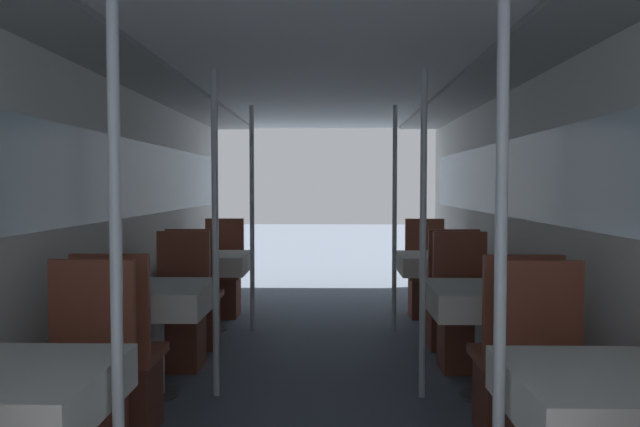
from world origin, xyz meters
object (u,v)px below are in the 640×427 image
chair_right_far_2 (426,287)px  support_pole_left_2 (252,219)px  chair_left_far_0 (81,417)px  support_pole_right_1 (423,234)px  support_pole_left_0 (116,275)px  dining_table_right_2 (437,267)px  chair_left_far_1 (179,326)px  support_pole_right_2 (395,219)px  chair_left_near_1 (122,379)px  dining_table_right_1 (485,304)px  dining_table_left_2 (210,266)px  chair_right_near_1 (513,382)px  support_pole_right_0 (500,276)px  support_pole_left_1 (215,234)px  dining_table_right_0 (614,405)px  chair_left_near_2 (196,311)px  chair_right_far_1 (463,328)px  chair_right_near_2 (449,312)px  chair_right_far_0 (549,421)px  chair_left_far_2 (222,287)px  dining_table_left_1 (154,303)px  dining_table_left_0 (6,401)px

chair_right_far_2 → support_pole_left_2: bearing=20.3°
chair_left_far_0 → support_pole_right_1: bearing=-145.4°
support_pole_left_0 → dining_table_right_2: size_ratio=2.92×
chair_left_far_1 → support_pole_right_2: support_pole_right_2 is taller
chair_right_far_2 → chair_left_near_1: bearing=55.6°
chair_left_near_1 → dining_table_right_1: bearing=16.7°
chair_left_near_1 → support_pole_right_1: 1.95m
dining_table_left_2 → support_pole_left_2: (0.39, 0.00, 0.44)m
dining_table_left_2 → support_pole_right_2: 1.75m
support_pole_right_1 → chair_right_near_1: bearing=-58.1°
support_pole_left_2 → support_pole_right_0: 3.83m
chair_left_far_1 → chair_right_near_1: same height
dining_table_left_2 → support_pole_left_1: bearing=-77.8°
chair_left_far_1 → dining_table_left_2: size_ratio=1.40×
support_pole_right_0 → support_pole_right_2: same height
dining_table_right_0 → dining_table_right_1: same height
chair_right_far_2 → chair_left_far_0: bearing=59.9°
support_pole_left_0 → dining_table_right_2: bearing=64.7°
support_pole_left_1 → chair_left_near_2: (-0.39, 1.17, -0.73)m
dining_table_left_2 → support_pole_right_0: (1.70, -3.60, 0.44)m
dining_table_right_2 → support_pole_right_0: bearing=-96.2°
support_pole_left_0 → chair_right_far_1: size_ratio=2.08×
chair_right_near_2 → support_pole_left_2: bearing=159.7°
chair_right_far_0 → chair_right_far_1: bearing=-90.0°
support_pole_left_0 → chair_left_far_1: bearing=99.1°
support_pole_right_1 → support_pole_right_2: size_ratio=1.00×
chair_left_near_2 → chair_left_far_2: 1.25m
support_pole_right_0 → chair_right_near_1: size_ratio=2.08×
chair_left_far_2 → chair_right_far_0: size_ratio=1.00×
dining_table_right_2 → chair_left_far_1: bearing=-150.7°
dining_table_right_0 → chair_left_near_1: bearing=150.7°
chair_left_far_0 → chair_left_far_1: bearing=-90.0°
chair_right_near_1 → chair_right_far_2: size_ratio=1.00×
support_pole_left_1 → chair_right_far_2: size_ratio=2.08×
chair_right_near_2 → chair_left_near_1: bearing=-139.3°
chair_left_near_2 → chair_right_near_2: size_ratio=1.00×
dining_table_left_1 → support_pole_right_2: bearing=46.7°
chair_left_far_1 → dining_table_left_2: chair_left_far_1 is taller
dining_table_left_0 → support_pole_left_1: support_pole_left_1 is taller
chair_right_far_0 → chair_left_near_1: bearing=-14.7°
dining_table_left_1 → chair_right_far_2: chair_right_far_2 is taller
support_pole_left_0 → chair_right_far_0: support_pole_left_0 is taller
chair_left_far_0 → chair_right_far_2: bearing=-120.1°
chair_left_far_0 → support_pole_left_0: support_pole_left_0 is taller
chair_left_far_1 → chair_left_near_1: bearing=90.0°
chair_left_far_0 → support_pole_left_1: support_pole_left_1 is taller
chair_left_far_2 → dining_table_left_2: bearing=90.0°
support_pole_left_0 → chair_left_far_2: (-0.39, 4.23, -0.73)m
chair_right_near_1 → dining_table_right_0: bearing=-90.0°
dining_table_left_1 → dining_table_right_1: same height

